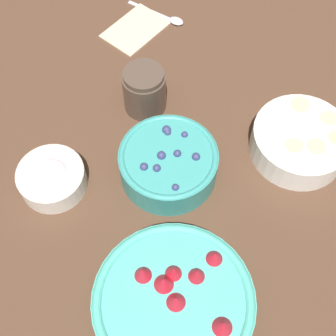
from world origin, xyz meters
The scene contains 8 objects.
ground_plane centered at (0.00, 0.00, 0.00)m, with size 4.00×4.00×0.00m, color #4C3323.
bowl_strawberries centered at (-0.16, -0.20, 0.05)m, with size 0.22×0.22×0.10m.
bowl_blueberries centered at (0.02, -0.04, 0.04)m, with size 0.17×0.17×0.07m.
bowl_bananas centered at (0.20, -0.19, 0.03)m, with size 0.17×0.17×0.06m.
bowl_cream centered at (-0.12, 0.10, 0.03)m, with size 0.11×0.11×0.05m.
jar_chocolate centered at (0.11, 0.09, 0.04)m, with size 0.08×0.08×0.09m.
napkin centered at (0.25, 0.23, 0.00)m, with size 0.13×0.09×0.01m.
spoon centered at (0.31, 0.21, 0.00)m, with size 0.03×0.14×0.01m.
Camera 1 is at (-0.29, -0.29, 0.70)m, focal length 50.00 mm.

